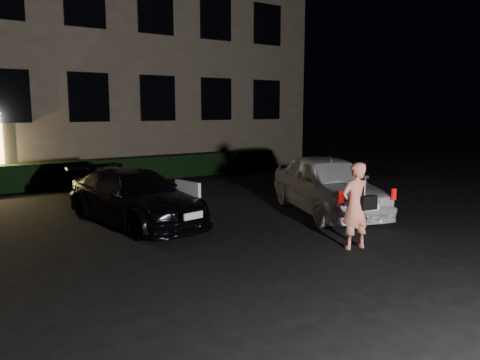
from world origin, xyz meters
TOP-DOWN VIEW (x-y plane):
  - ground at (0.00, 0.00)m, footprint 80.00×80.00m
  - building at (-0.00, 14.99)m, footprint 20.00×8.11m
  - hedge at (0.00, 10.50)m, footprint 15.00×0.70m
  - sedan at (-1.03, 4.32)m, footprint 2.33×4.42m
  - hatch at (3.39, 2.67)m, footprint 3.11×4.61m
  - man at (1.60, 0.12)m, footprint 0.68×0.47m

SIDE VIEW (x-z plane):
  - ground at x=0.00m, z-range 0.00..0.00m
  - hedge at x=0.00m, z-range 0.00..0.85m
  - sedan at x=-1.03m, z-range 0.00..1.22m
  - hatch at x=3.39m, z-range 0.00..1.46m
  - man at x=1.60m, z-range 0.00..1.63m
  - building at x=0.00m, z-range 0.00..12.00m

